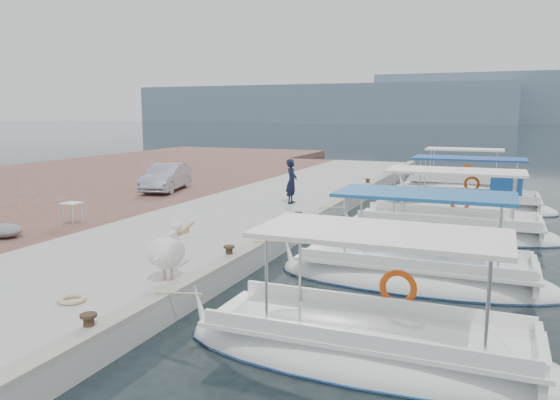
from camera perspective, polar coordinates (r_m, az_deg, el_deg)
The scene contains 17 objects.
ground at distance 16.80m, azimuth 1.29°, elevation -4.98°, with size 400.00×400.00×0.00m, color black.
concrete_quay at distance 22.39m, azimuth -1.32°, elevation -0.76°, with size 6.00×40.00×0.50m, color #9B9B96.
quay_curb at distance 21.39m, azimuth 5.53°, elevation -0.42°, with size 0.44×40.00×0.12m, color gray.
cobblestone_strip at distance 24.78m, azimuth -11.98°, elevation 0.01°, with size 4.00×40.00×0.50m, color brown.
land_backing at distance 31.46m, azimuth -27.25°, elevation 1.08°, with size 16.00×60.00×0.48m, color brown.
fishing_caique_a at distance 9.55m, azimuth 9.16°, elevation -15.56°, with size 6.66×2.12×2.83m.
fishing_caique_b at distance 13.75m, azimuth 13.83°, elevation -7.92°, with size 6.81×2.20×2.83m.
fishing_caique_c at distance 19.17m, azimuth 17.03°, elevation -3.22°, with size 7.29×2.32×2.83m.
fishing_caique_d at distance 24.45m, azimuth 18.74°, elevation -0.55°, with size 7.52×2.24×2.83m.
fishing_caique_e at distance 30.34m, azimuth 18.24°, elevation 1.16°, with size 6.46×2.12×2.83m.
mooring_bollards at distance 18.14m, azimuth 1.96°, elevation -1.68°, with size 0.28×20.28×0.33m.
pelican at distance 12.09m, azimuth -11.60°, elevation -5.31°, with size 0.55×1.54×1.20m.
fisherman at distance 21.70m, azimuth 1.22°, elevation 1.96°, with size 0.65×0.42×1.77m, color black.
parked_car at distance 25.79m, azimuth -11.81°, elevation 2.32°, with size 1.32×3.78×1.24m, color #A5ACBD.
tarp_bundle at distance 17.81m, azimuth -26.94°, elevation -2.86°, with size 1.10×0.90×0.40m, color slate.
folding_table at distance 18.80m, azimuth -20.93°, elevation -0.88°, with size 0.55×0.55×0.73m.
rope_coil at distance 11.38m, azimuth -20.90°, elevation -9.65°, with size 0.54×0.54×0.10m, color #C6B284.
Camera 1 is at (5.79, -15.22, 4.10)m, focal length 35.00 mm.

